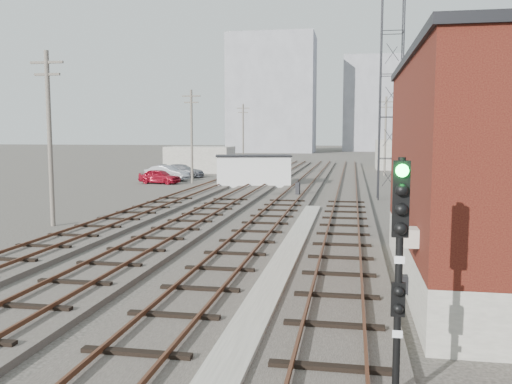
% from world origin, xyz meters
% --- Properties ---
extents(ground, '(320.00, 320.00, 0.00)m').
position_xyz_m(ground, '(0.00, 60.00, 0.00)').
color(ground, '#282621').
rests_on(ground, ground).
extents(track_right, '(3.20, 90.00, 0.39)m').
position_xyz_m(track_right, '(2.50, 39.00, 0.11)').
color(track_right, '#332D28').
rests_on(track_right, ground).
extents(track_mid_right, '(3.20, 90.00, 0.39)m').
position_xyz_m(track_mid_right, '(-1.50, 39.00, 0.11)').
color(track_mid_right, '#332D28').
rests_on(track_mid_right, ground).
extents(track_mid_left, '(3.20, 90.00, 0.39)m').
position_xyz_m(track_mid_left, '(-5.50, 39.00, 0.11)').
color(track_mid_left, '#332D28').
rests_on(track_mid_left, ground).
extents(track_left, '(3.20, 90.00, 0.39)m').
position_xyz_m(track_left, '(-9.50, 39.00, 0.11)').
color(track_left, '#332D28').
rests_on(track_left, ground).
extents(platform_curb, '(0.90, 28.00, 0.26)m').
position_xyz_m(platform_curb, '(0.50, 14.00, 0.13)').
color(platform_curb, gray).
rests_on(platform_curb, ground).
extents(brick_building, '(6.54, 12.20, 7.22)m').
position_xyz_m(brick_building, '(7.50, 12.00, 3.63)').
color(brick_building, gray).
rests_on(brick_building, ground).
extents(lattice_tower, '(1.60, 1.60, 15.00)m').
position_xyz_m(lattice_tower, '(5.50, 35.00, 7.50)').
color(lattice_tower, black).
rests_on(lattice_tower, ground).
extents(utility_pole_left_a, '(1.80, 0.24, 9.00)m').
position_xyz_m(utility_pole_left_a, '(-12.50, 20.00, 4.80)').
color(utility_pole_left_a, '#595147').
rests_on(utility_pole_left_a, ground).
extents(utility_pole_left_b, '(1.80, 0.24, 9.00)m').
position_xyz_m(utility_pole_left_b, '(-12.50, 45.00, 4.80)').
color(utility_pole_left_b, '#595147').
rests_on(utility_pole_left_b, ground).
extents(utility_pole_left_c, '(1.80, 0.24, 9.00)m').
position_xyz_m(utility_pole_left_c, '(-12.50, 70.00, 4.80)').
color(utility_pole_left_c, '#595147').
rests_on(utility_pole_left_c, ground).
extents(utility_pole_right_a, '(1.80, 0.24, 9.00)m').
position_xyz_m(utility_pole_right_a, '(6.50, 28.00, 4.80)').
color(utility_pole_right_a, '#595147').
rests_on(utility_pole_right_a, ground).
extents(utility_pole_right_b, '(1.80, 0.24, 9.00)m').
position_xyz_m(utility_pole_right_b, '(6.50, 58.00, 4.80)').
color(utility_pole_right_b, '#595147').
rests_on(utility_pole_right_b, ground).
extents(apartment_left, '(22.00, 14.00, 30.00)m').
position_xyz_m(apartment_left, '(-18.00, 135.00, 15.00)').
color(apartment_left, gray).
rests_on(apartment_left, ground).
extents(apartment_right, '(16.00, 12.00, 26.00)m').
position_xyz_m(apartment_right, '(8.00, 150.00, 13.00)').
color(apartment_right, gray).
rests_on(apartment_right, ground).
extents(shed_left, '(8.00, 5.00, 3.20)m').
position_xyz_m(shed_left, '(-16.00, 60.00, 1.60)').
color(shed_left, gray).
rests_on(shed_left, ground).
extents(shed_right, '(6.00, 6.00, 4.00)m').
position_xyz_m(shed_right, '(9.00, 70.00, 2.00)').
color(shed_right, gray).
rests_on(shed_right, ground).
extents(signal_mast, '(0.40, 0.42, 4.40)m').
position_xyz_m(signal_mast, '(3.70, 3.79, 2.63)').
color(signal_mast, gray).
rests_on(signal_mast, ground).
extents(switch_stand, '(0.35, 0.35, 1.30)m').
position_xyz_m(switch_stand, '(-1.20, 35.25, 0.61)').
color(switch_stand, black).
rests_on(switch_stand, ground).
extents(site_trailer, '(7.33, 4.46, 2.87)m').
position_xyz_m(site_trailer, '(-6.06, 42.91, 1.45)').
color(site_trailer, silver).
rests_on(site_trailer, ground).
extents(car_red, '(4.40, 2.53, 1.41)m').
position_xyz_m(car_red, '(-15.45, 43.94, 0.70)').
color(car_red, maroon).
rests_on(car_red, ground).
extents(car_silver, '(4.94, 2.80, 1.54)m').
position_xyz_m(car_silver, '(-15.95, 47.51, 0.77)').
color(car_silver, '#9D9FA4').
rests_on(car_silver, ground).
extents(car_grey, '(5.06, 2.22, 1.45)m').
position_xyz_m(car_grey, '(-15.73, 51.85, 0.72)').
color(car_grey, slate).
rests_on(car_grey, ground).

